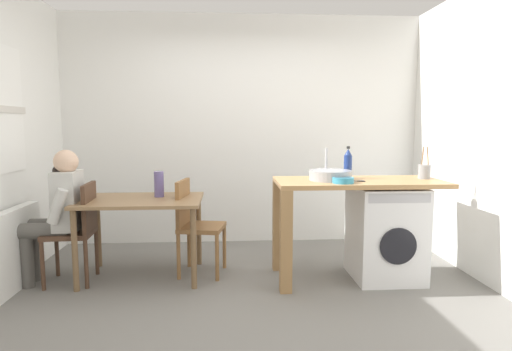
{
  "coord_description": "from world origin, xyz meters",
  "views": [
    {
      "loc": [
        -0.17,
        -3.42,
        1.41
      ],
      "look_at": [
        0.08,
        0.45,
        0.96
      ],
      "focal_mm": 30.0,
      "sensor_mm": 36.0,
      "label": 1
    }
  ],
  "objects_px": {
    "chair_opposite": "(194,221)",
    "washing_machine": "(385,232)",
    "utensil_crock": "(424,171)",
    "vase": "(159,184)",
    "chair_person_seat": "(78,227)",
    "bottle_tall_green": "(348,164)",
    "dining_table": "(141,209)",
    "mixing_bowl": "(343,180)",
    "seated_person": "(58,209)"
  },
  "relations": [
    {
      "from": "chair_opposite",
      "to": "washing_machine",
      "type": "height_order",
      "value": "chair_opposite"
    },
    {
      "from": "washing_machine",
      "to": "utensil_crock",
      "type": "relative_size",
      "value": 2.87
    },
    {
      "from": "vase",
      "to": "utensil_crock",
      "type": "bearing_deg",
      "value": -5.17
    },
    {
      "from": "vase",
      "to": "washing_machine",
      "type": "bearing_deg",
      "value": -7.48
    },
    {
      "from": "chair_person_seat",
      "to": "vase",
      "type": "relative_size",
      "value": 3.74
    },
    {
      "from": "chair_person_seat",
      "to": "bottle_tall_green",
      "type": "distance_m",
      "value": 2.52
    },
    {
      "from": "dining_table",
      "to": "vase",
      "type": "xyz_separation_m",
      "value": [
        0.15,
        0.1,
        0.22
      ]
    },
    {
      "from": "chair_opposite",
      "to": "utensil_crock",
      "type": "bearing_deg",
      "value": 95.05
    },
    {
      "from": "bottle_tall_green",
      "to": "mixing_bowl",
      "type": "distance_m",
      "value": 0.37
    },
    {
      "from": "washing_machine",
      "to": "vase",
      "type": "height_order",
      "value": "vase"
    },
    {
      "from": "chair_person_seat",
      "to": "seated_person",
      "type": "height_order",
      "value": "seated_person"
    },
    {
      "from": "seated_person",
      "to": "bottle_tall_green",
      "type": "relative_size",
      "value": 4.01
    },
    {
      "from": "dining_table",
      "to": "vase",
      "type": "relative_size",
      "value": 4.57
    },
    {
      "from": "seated_person",
      "to": "washing_machine",
      "type": "height_order",
      "value": "seated_person"
    },
    {
      "from": "chair_person_seat",
      "to": "vase",
      "type": "height_order",
      "value": "vase"
    },
    {
      "from": "seated_person",
      "to": "washing_machine",
      "type": "bearing_deg",
      "value": -94.31
    },
    {
      "from": "utensil_crock",
      "to": "vase",
      "type": "distance_m",
      "value": 2.48
    },
    {
      "from": "seated_person",
      "to": "chair_person_seat",
      "type": "bearing_deg",
      "value": -90.0
    },
    {
      "from": "dining_table",
      "to": "utensil_crock",
      "type": "bearing_deg",
      "value": -2.69
    },
    {
      "from": "washing_machine",
      "to": "bottle_tall_green",
      "type": "relative_size",
      "value": 2.87
    },
    {
      "from": "chair_person_seat",
      "to": "washing_machine",
      "type": "xyz_separation_m",
      "value": [
        2.79,
        -0.08,
        -0.08
      ]
    },
    {
      "from": "chair_opposite",
      "to": "seated_person",
      "type": "xyz_separation_m",
      "value": [
        -1.18,
        -0.17,
        0.16
      ]
    },
    {
      "from": "washing_machine",
      "to": "bottle_tall_green",
      "type": "bearing_deg",
      "value": 158.94
    },
    {
      "from": "bottle_tall_green",
      "to": "mixing_bowl",
      "type": "relative_size",
      "value": 1.63
    },
    {
      "from": "chair_opposite",
      "to": "utensil_crock",
      "type": "xyz_separation_m",
      "value": [
        2.14,
        -0.19,
        0.48
      ]
    },
    {
      "from": "seated_person",
      "to": "utensil_crock",
      "type": "bearing_deg",
      "value": -93.25
    },
    {
      "from": "chair_person_seat",
      "to": "mixing_bowl",
      "type": "bearing_deg",
      "value": -99.71
    },
    {
      "from": "washing_machine",
      "to": "vase",
      "type": "relative_size",
      "value": 3.57
    },
    {
      "from": "mixing_bowl",
      "to": "chair_opposite",
      "type": "bearing_deg",
      "value": 161.56
    },
    {
      "from": "seated_person",
      "to": "washing_machine",
      "type": "xyz_separation_m",
      "value": [
        2.95,
        -0.07,
        -0.24
      ]
    },
    {
      "from": "washing_machine",
      "to": "bottle_tall_green",
      "type": "xyz_separation_m",
      "value": [
        -0.33,
        0.13,
        0.63
      ]
    },
    {
      "from": "chair_opposite",
      "to": "washing_machine",
      "type": "relative_size",
      "value": 1.05
    },
    {
      "from": "bottle_tall_green",
      "to": "vase",
      "type": "bearing_deg",
      "value": 175.22
    },
    {
      "from": "dining_table",
      "to": "washing_machine",
      "type": "bearing_deg",
      "value": -4.46
    },
    {
      "from": "dining_table",
      "to": "utensil_crock",
      "type": "distance_m",
      "value": 2.64
    },
    {
      "from": "seated_person",
      "to": "mixing_bowl",
      "type": "height_order",
      "value": "seated_person"
    },
    {
      "from": "dining_table",
      "to": "chair_opposite",
      "type": "relative_size",
      "value": 1.22
    },
    {
      "from": "dining_table",
      "to": "seated_person",
      "type": "xyz_separation_m",
      "value": [
        -0.71,
        -0.1,
        0.03
      ]
    },
    {
      "from": "washing_machine",
      "to": "mixing_bowl",
      "type": "distance_m",
      "value": 0.72
    },
    {
      "from": "chair_person_seat",
      "to": "utensil_crock",
      "type": "bearing_deg",
      "value": -93.42
    },
    {
      "from": "bottle_tall_green",
      "to": "utensil_crock",
      "type": "xyz_separation_m",
      "value": [
        0.7,
        -0.08,
        -0.07
      ]
    },
    {
      "from": "utensil_crock",
      "to": "chair_person_seat",
      "type": "bearing_deg",
      "value": 179.52
    },
    {
      "from": "vase",
      "to": "bottle_tall_green",
      "type": "bearing_deg",
      "value": -4.78
    },
    {
      "from": "dining_table",
      "to": "chair_opposite",
      "type": "height_order",
      "value": "chair_opposite"
    },
    {
      "from": "utensil_crock",
      "to": "vase",
      "type": "xyz_separation_m",
      "value": [
        -2.46,
        0.22,
        -0.13
      ]
    },
    {
      "from": "chair_opposite",
      "to": "utensil_crock",
      "type": "height_order",
      "value": "utensil_crock"
    },
    {
      "from": "dining_table",
      "to": "washing_machine",
      "type": "relative_size",
      "value": 1.28
    },
    {
      "from": "mixing_bowl",
      "to": "vase",
      "type": "distance_m",
      "value": 1.7
    },
    {
      "from": "mixing_bowl",
      "to": "dining_table",
      "type": "bearing_deg",
      "value": 168.19
    },
    {
      "from": "washing_machine",
      "to": "mixing_bowl",
      "type": "bearing_deg",
      "value": -156.86
    }
  ]
}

